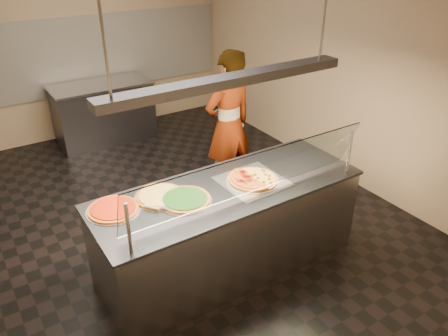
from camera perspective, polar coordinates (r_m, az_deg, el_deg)
ground at (r=5.38m, az=-7.45°, el=-6.11°), size 5.00×6.00×0.02m
wall_back at (r=7.46m, az=-18.84°, el=15.25°), size 5.00×0.02×3.00m
wall_front at (r=2.58m, az=21.66°, el=-10.10°), size 5.00×0.02×3.00m
wall_right at (r=6.11m, az=13.78°, el=13.27°), size 0.02×6.00×3.00m
tile_band at (r=7.47m, az=-18.54°, el=13.73°), size 4.90×0.02×1.20m
serving_counter at (r=4.32m, az=0.60°, el=-7.82°), size 2.59×0.94×0.93m
sneeze_guard at (r=3.67m, az=3.60°, el=-0.89°), size 2.35×0.18×0.54m
perforated_tray at (r=4.16m, az=3.74°, el=-1.66°), size 0.59×0.59×0.01m
half_pizza_pepperoni at (r=4.09m, az=2.44°, el=-1.76°), size 0.25×0.48×0.05m
half_pizza_sausage at (r=4.21m, az=5.04°, el=-1.01°), size 0.26×0.48×0.04m
pizza_spinach at (r=3.87m, az=-5.17°, el=-4.04°), size 0.48×0.48×0.03m
pizza_cheese at (r=3.95m, az=-8.38°, el=-3.57°), size 0.47×0.47×0.03m
pizza_tomato at (r=3.85m, az=-14.27°, el=-5.20°), size 0.46×0.46×0.03m
pizza_spatula at (r=3.79m, az=-8.62°, el=-4.91°), size 0.27×0.18×0.02m
prep_table at (r=7.36m, az=-15.40°, el=7.10°), size 1.54×0.74×0.93m
worker at (r=5.36m, az=0.60°, el=5.55°), size 0.72×0.52×1.87m
heat_lamp_housing at (r=3.64m, az=0.72°, el=11.36°), size 2.30×0.18×0.08m
lamp_rod_left at (r=3.09m, az=-15.69°, el=17.68°), size 0.02×0.02×1.01m
lamp_rod_right at (r=4.15m, az=13.16°, el=20.51°), size 0.02×0.02×1.01m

